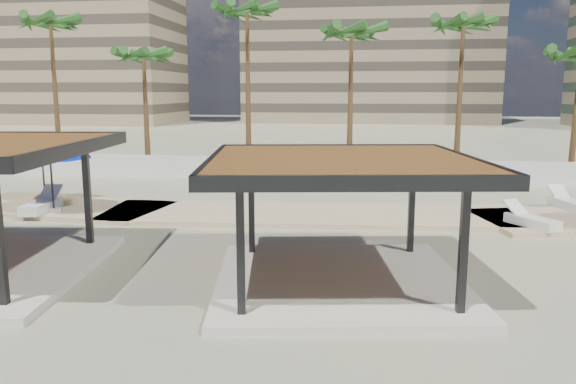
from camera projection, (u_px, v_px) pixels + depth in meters
name	position (u px, v px, depth m)	size (l,w,h in m)	color
ground	(213.00, 272.00, 14.87)	(200.00, 200.00, 0.00)	tan
promenade	(315.00, 212.00, 22.06)	(44.45, 7.97, 0.24)	#C6B284
boundary_wall	(292.00, 169.00, 30.36)	(56.00, 0.30, 1.20)	silver
building_west	(61.00, 20.00, 84.19)	(34.00, 16.00, 32.40)	#937F60
building_mid	(369.00, 30.00, 87.85)	(38.00, 16.00, 30.40)	#847259
pavilion_central	(341.00, 209.00, 13.59)	(7.19, 7.19, 3.19)	beige
umbrella_b	(41.00, 147.00, 23.56)	(3.04, 3.04, 2.63)	beige
umbrella_f	(49.00, 149.00, 21.14)	(3.54, 3.54, 2.82)	beige
lounger_a	(42.00, 205.00, 21.65)	(0.92, 2.33, 0.86)	silver
lounger_b	(568.00, 203.00, 22.19)	(1.13, 2.14, 0.77)	silver
lounger_c	(531.00, 221.00, 19.19)	(1.66, 2.04, 0.76)	silver
palm_b	(51.00, 29.00, 33.65)	(3.00, 3.00, 9.63)	brown
palm_c	(144.00, 60.00, 32.58)	(3.00, 3.00, 7.61)	brown
palm_d	(247.00, 18.00, 32.13)	(3.00, 3.00, 10.11)	brown
palm_e	(352.00, 38.00, 31.05)	(3.00, 3.00, 8.76)	brown
palm_f	(463.00, 30.00, 30.37)	(3.00, 3.00, 9.14)	brown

